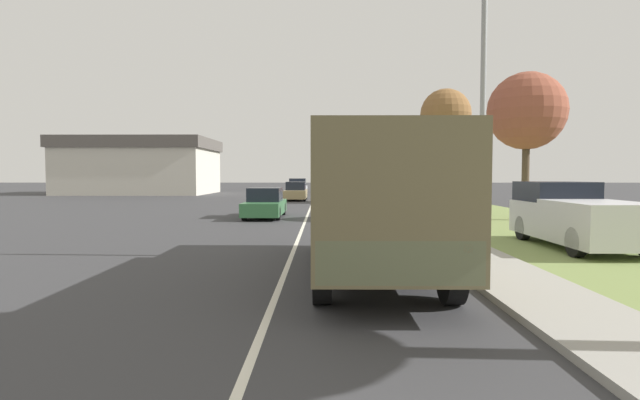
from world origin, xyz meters
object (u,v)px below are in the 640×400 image
at_px(car_second_ahead, 296,192).
at_px(lamp_post, 475,77).
at_px(military_truck, 372,197).
at_px(pickup_truck, 575,216).
at_px(car_fourth_ahead, 334,187).
at_px(car_third_ahead, 298,188).
at_px(car_nearest_ahead, 265,204).

height_order(car_second_ahead, lamp_post, lamp_post).
height_order(military_truck, pickup_truck, military_truck).
bearing_deg(lamp_post, military_truck, -143.77).
relative_size(military_truck, lamp_post, 1.07).
xyz_separation_m(pickup_truck, lamp_post, (-3.52, -1.95, 3.59)).
xyz_separation_m(car_fourth_ahead, lamp_post, (2.47, -46.80, 3.86)).
height_order(car_second_ahead, car_third_ahead, car_third_ahead).
height_order(car_third_ahead, pickup_truck, pickup_truck).
height_order(car_nearest_ahead, car_second_ahead, car_second_ahead).
bearing_deg(car_fourth_ahead, car_nearest_ahead, -96.72).
bearing_deg(pickup_truck, lamp_post, -150.98).
relative_size(car_nearest_ahead, car_third_ahead, 1.08).
bearing_deg(pickup_truck, military_truck, -147.71).
distance_m(military_truck, car_fourth_ahead, 48.79).
xyz_separation_m(car_nearest_ahead, car_third_ahead, (0.23, 26.43, 0.09)).
distance_m(military_truck, car_nearest_ahead, 14.42).
height_order(car_third_ahead, car_fourth_ahead, car_third_ahead).
bearing_deg(military_truck, pickup_truck, 32.29).
xyz_separation_m(car_third_ahead, lamp_post, (6.35, -38.31, 3.74)).
bearing_deg(car_third_ahead, pickup_truck, -74.81).
bearing_deg(military_truck, car_second_ahead, 96.19).
distance_m(car_third_ahead, car_fourth_ahead, 9.34).
bearing_deg(car_nearest_ahead, car_third_ahead, 89.50).
xyz_separation_m(military_truck, car_nearest_ahead, (-3.88, 13.86, -0.97)).
distance_m(pickup_truck, lamp_post, 5.39).
xyz_separation_m(military_truck, car_fourth_ahead, (0.23, 48.78, -0.99)).
xyz_separation_m(military_truck, pickup_truck, (6.23, 3.93, -0.72)).
xyz_separation_m(car_fourth_ahead, pickup_truck, (5.99, -44.85, 0.27)).
relative_size(military_truck, car_fourth_ahead, 1.63).
bearing_deg(car_second_ahead, lamp_post, -78.04).
height_order(car_nearest_ahead, pickup_truck, pickup_truck).
bearing_deg(car_fourth_ahead, military_truck, -90.27).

